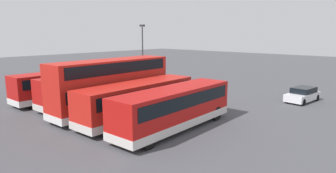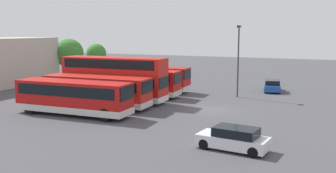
{
  "view_description": "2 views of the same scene",
  "coord_description": "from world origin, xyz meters",
  "px_view_note": "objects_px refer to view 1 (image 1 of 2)",
  "views": [
    {
      "loc": [
        -20.02,
        25.15,
        6.71
      ],
      "look_at": [
        0.34,
        2.7,
        1.18
      ],
      "focal_mm": 31.28,
      "sensor_mm": 36.0,
      "label": 1
    },
    {
      "loc": [
        -32.83,
        -10.5,
        7.21
      ],
      "look_at": [
        1.29,
        4.9,
        1.69
      ],
      "focal_mm": 40.51,
      "sensor_mm": 36.0,
      "label": 2
    }
  ],
  "objects_px": {
    "bus_single_deck_fourth": "(91,88)",
    "car_hatchback_silver": "(132,74)",
    "bus_double_decker_third": "(112,84)",
    "bus_single_deck_fifth": "(66,84)",
    "lamp_post_tall": "(143,50)",
    "bus_single_deck_second": "(138,100)",
    "bus_single_deck_near_end": "(175,107)",
    "car_small_green": "(303,95)"
  },
  "relations": [
    {
      "from": "bus_double_decker_third",
      "to": "bus_single_deck_near_end",
      "type": "bearing_deg",
      "value": -178.32
    },
    {
      "from": "bus_single_deck_near_end",
      "to": "lamp_post_tall",
      "type": "relative_size",
      "value": 1.36
    },
    {
      "from": "bus_single_deck_near_end",
      "to": "car_small_green",
      "type": "relative_size",
      "value": 2.36
    },
    {
      "from": "bus_double_decker_third",
      "to": "car_hatchback_silver",
      "type": "xyz_separation_m",
      "value": [
        13.29,
        -13.73,
        -1.75
      ]
    },
    {
      "from": "bus_single_deck_fourth",
      "to": "car_hatchback_silver",
      "type": "bearing_deg",
      "value": -54.33
    },
    {
      "from": "bus_single_deck_second",
      "to": "bus_single_deck_fifth",
      "type": "height_order",
      "value": "same"
    },
    {
      "from": "bus_single_deck_near_end",
      "to": "car_hatchback_silver",
      "type": "distance_m",
      "value": 24.27
    },
    {
      "from": "bus_single_deck_near_end",
      "to": "bus_single_deck_fifth",
      "type": "distance_m",
      "value": 14.26
    },
    {
      "from": "bus_double_decker_third",
      "to": "bus_single_deck_fifth",
      "type": "xyz_separation_m",
      "value": [
        7.42,
        0.17,
        -0.83
      ]
    },
    {
      "from": "bus_single_deck_fourth",
      "to": "car_hatchback_silver",
      "type": "height_order",
      "value": "bus_single_deck_fourth"
    },
    {
      "from": "bus_single_deck_fifth",
      "to": "car_hatchback_silver",
      "type": "relative_size",
      "value": 2.4
    },
    {
      "from": "car_hatchback_silver",
      "to": "bus_single_deck_second",
      "type": "bearing_deg",
      "value": 140.34
    },
    {
      "from": "bus_single_deck_fourth",
      "to": "bus_single_deck_fifth",
      "type": "relative_size",
      "value": 0.97
    },
    {
      "from": "bus_double_decker_third",
      "to": "bus_single_deck_fourth",
      "type": "distance_m",
      "value": 3.78
    },
    {
      "from": "bus_double_decker_third",
      "to": "car_hatchback_silver",
      "type": "relative_size",
      "value": 2.52
    },
    {
      "from": "bus_single_deck_second",
      "to": "bus_single_deck_fifth",
      "type": "xyz_separation_m",
      "value": [
        10.64,
        0.22,
        -0.0
      ]
    },
    {
      "from": "bus_double_decker_third",
      "to": "lamp_post_tall",
      "type": "xyz_separation_m",
      "value": [
        7.86,
        -10.86,
        2.12
      ]
    },
    {
      "from": "bus_single_deck_second",
      "to": "lamp_post_tall",
      "type": "distance_m",
      "value": 15.76
    },
    {
      "from": "bus_single_deck_fifth",
      "to": "bus_single_deck_fourth",
      "type": "bearing_deg",
      "value": -172.32
    },
    {
      "from": "car_hatchback_silver",
      "to": "lamp_post_tall",
      "type": "xyz_separation_m",
      "value": [
        -5.42,
        2.88,
        3.87
      ]
    },
    {
      "from": "bus_single_deck_near_end",
      "to": "bus_double_decker_third",
      "type": "bearing_deg",
      "value": 1.68
    },
    {
      "from": "car_hatchback_silver",
      "to": "bus_single_deck_near_end",
      "type": "bearing_deg",
      "value": 146.07
    },
    {
      "from": "bus_single_deck_second",
      "to": "car_hatchback_silver",
      "type": "height_order",
      "value": "bus_single_deck_second"
    },
    {
      "from": "bus_single_deck_fifth",
      "to": "lamp_post_tall",
      "type": "xyz_separation_m",
      "value": [
        0.45,
        -11.02,
        2.95
      ]
    },
    {
      "from": "bus_single_deck_near_end",
      "to": "car_small_green",
      "type": "height_order",
      "value": "bus_single_deck_near_end"
    },
    {
      "from": "car_small_green",
      "to": "lamp_post_tall",
      "type": "bearing_deg",
      "value": 13.33
    },
    {
      "from": "bus_single_deck_second",
      "to": "car_small_green",
      "type": "distance_m",
      "value": 16.95
    },
    {
      "from": "bus_single_deck_near_end",
      "to": "bus_single_deck_fourth",
      "type": "distance_m",
      "value": 10.51
    },
    {
      "from": "bus_single_deck_fourth",
      "to": "bus_single_deck_fifth",
      "type": "xyz_separation_m",
      "value": [
        3.75,
        0.5,
        0.0
      ]
    },
    {
      "from": "bus_single_deck_fourth",
      "to": "bus_double_decker_third",
      "type": "bearing_deg",
      "value": 174.74
    },
    {
      "from": "bus_double_decker_third",
      "to": "lamp_post_tall",
      "type": "relative_size",
      "value": 1.43
    },
    {
      "from": "lamp_post_tall",
      "to": "bus_single_deck_second",
      "type": "bearing_deg",
      "value": 135.72
    },
    {
      "from": "bus_single_deck_fifth",
      "to": "lamp_post_tall",
      "type": "height_order",
      "value": "lamp_post_tall"
    },
    {
      "from": "car_small_green",
      "to": "bus_single_deck_fourth",
      "type": "bearing_deg",
      "value": 46.1
    },
    {
      "from": "bus_single_deck_near_end",
      "to": "bus_single_deck_fourth",
      "type": "xyz_separation_m",
      "value": [
        10.51,
        -0.14,
        -0.0
      ]
    },
    {
      "from": "bus_single_deck_near_end",
      "to": "bus_single_deck_fourth",
      "type": "height_order",
      "value": "same"
    },
    {
      "from": "bus_single_deck_fourth",
      "to": "lamp_post_tall",
      "type": "xyz_separation_m",
      "value": [
        4.19,
        -10.52,
        2.95
      ]
    },
    {
      "from": "bus_single_deck_near_end",
      "to": "lamp_post_tall",
      "type": "xyz_separation_m",
      "value": [
        14.7,
        -10.66,
        2.95
      ]
    },
    {
      "from": "lamp_post_tall",
      "to": "car_small_green",
      "type": "bearing_deg",
      "value": -166.67
    },
    {
      "from": "bus_single_deck_fifth",
      "to": "lamp_post_tall",
      "type": "bearing_deg",
      "value": -87.69
    },
    {
      "from": "bus_single_deck_second",
      "to": "bus_single_deck_fourth",
      "type": "relative_size",
      "value": 1.04
    },
    {
      "from": "bus_single_deck_fifth",
      "to": "car_hatchback_silver",
      "type": "height_order",
      "value": "bus_single_deck_fifth"
    }
  ]
}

